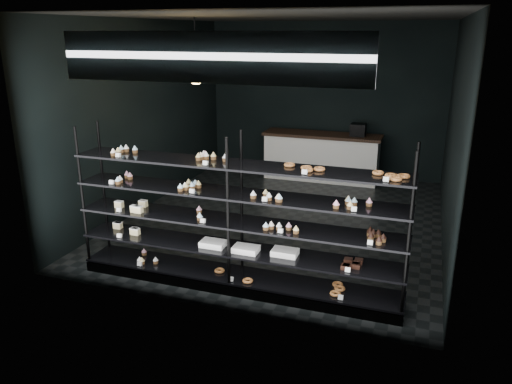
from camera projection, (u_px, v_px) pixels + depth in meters
room at (286, 124)px, 7.89m from camera, size 5.01×6.01×3.20m
display_shelf at (234, 239)px, 5.96m from camera, size 4.00×0.50×1.91m
signage at (206, 58)px, 4.90m from camera, size 3.30×0.05×0.50m
pendant_lamp at (196, 72)px, 6.92m from camera, size 0.32×0.32×0.89m
service_counter at (322, 156)px, 10.44m from camera, size 2.43×0.65×1.23m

